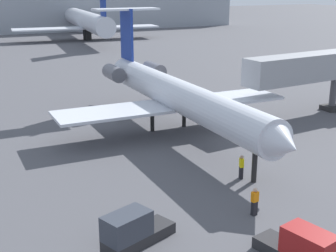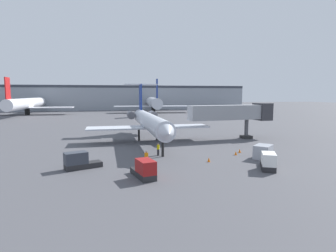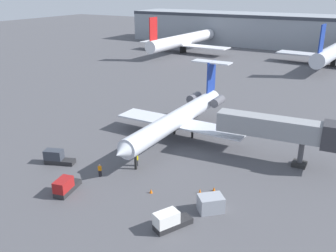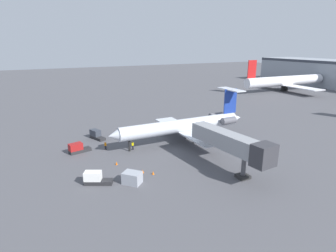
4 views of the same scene
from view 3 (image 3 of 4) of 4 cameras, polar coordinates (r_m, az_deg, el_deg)
ground_plane at (r=59.94m, az=-0.75°, el=-1.18°), size 400.00×400.00×0.10m
regional_jet at (r=56.78m, az=1.92°, el=1.49°), size 20.98×30.58×10.25m
jet_bridge at (r=50.71m, az=17.65°, el=-0.52°), size 16.11×4.28×6.49m
ground_crew_marshaller at (r=47.14m, az=-10.49°, el=-6.76°), size 0.43×0.31×1.69m
ground_crew_loader at (r=49.15m, az=-4.90°, el=-5.26°), size 0.39×0.47×1.69m
baggage_tug_lead at (r=51.91m, az=-16.87°, el=-4.69°), size 4.24×2.69×1.90m
baggage_tug_trailing at (r=37.34m, az=0.21°, el=-14.46°), size 3.07×4.20×1.90m
baggage_tug_spare at (r=44.56m, az=-15.60°, el=-8.97°), size 2.25×4.21×1.90m
cargo_container_uld at (r=40.08m, az=6.63°, el=-11.83°), size 3.18×3.14×1.75m
traffic_cone_near at (r=43.28m, az=4.96°, el=-10.01°), size 0.36×0.36×0.55m
traffic_cone_mid at (r=43.88m, az=7.13°, el=-9.64°), size 0.36×0.36×0.55m
traffic_cone_far at (r=43.22m, az=-2.65°, el=-10.00°), size 0.36×0.36×0.55m
terminal_building at (r=153.09m, az=19.57°, el=13.58°), size 137.64×20.41×12.25m
parked_airliner_west_end at (r=134.45m, az=2.32°, el=13.08°), size 34.64×41.08×13.47m
parked_airliner_west_mid at (r=121.16m, az=24.38°, el=10.45°), size 33.87×40.03×13.55m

